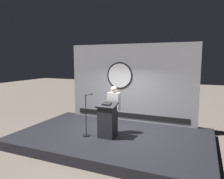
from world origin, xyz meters
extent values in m
plane|color=#6B6056|center=(0.00, 0.00, 0.00)|extent=(40.00, 40.00, 0.00)
cube|color=black|center=(0.00, 0.00, 0.15)|extent=(6.40, 4.00, 0.30)
cube|color=#9E9EA3|center=(0.00, 1.85, 1.87)|extent=(5.29, 0.10, 3.14)
cylinder|color=black|center=(-0.44, 1.80, 2.16)|extent=(1.11, 0.02, 1.11)
cylinder|color=white|center=(-0.44, 1.79, 2.16)|extent=(0.99, 0.02, 0.99)
cube|color=black|center=(0.00, 1.79, 0.52)|extent=(4.76, 0.02, 0.20)
cube|color=#26262B|center=(-0.04, -0.34, 0.82)|extent=(0.52, 0.40, 1.05)
cube|color=#26262B|center=(-0.04, -0.34, 1.38)|extent=(0.64, 0.50, 0.16)
cube|color=black|center=(-0.04, -0.36, 1.42)|extent=(0.28, 0.20, 0.07)
cylinder|color=black|center=(0.00, 0.14, 0.71)|extent=(0.26, 0.26, 0.82)
cube|color=white|center=(0.00, 0.14, 1.41)|extent=(0.40, 0.24, 0.59)
sphere|color=beige|center=(0.00, 0.14, 1.82)|extent=(0.22, 0.22, 0.22)
cylinder|color=black|center=(-0.74, -0.49, 0.31)|extent=(0.24, 0.24, 0.02)
cylinder|color=black|center=(-0.74, -0.49, 1.00)|extent=(0.03, 0.03, 1.40)
cylinder|color=black|center=(-0.74, -0.29, 1.65)|extent=(0.02, 0.40, 0.02)
sphere|color=#262626|center=(-0.74, -0.09, 1.65)|extent=(0.07, 0.07, 0.07)
camera|label=1|loc=(2.77, -6.47, 2.80)|focal=34.56mm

